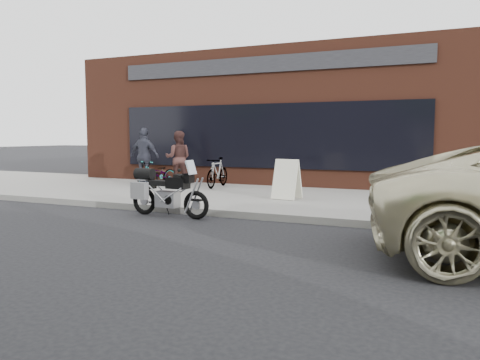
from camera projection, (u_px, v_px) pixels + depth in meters
ground at (149, 274)px, 5.80m from camera, size 120.00×120.00×0.00m
near_sidewalk at (305, 199)px, 12.17m from camera, size 44.00×6.00×0.15m
storefront at (306, 122)px, 19.13m from camera, size 14.00×10.07×4.50m
motorcycle at (164, 192)px, 9.89m from camera, size 1.93×0.62×1.22m
bicycle_front at (158, 174)px, 14.26m from camera, size 0.90×1.61×0.80m
bicycle_rear at (218, 172)px, 14.15m from camera, size 0.50×1.52×0.90m
sandwich_sign at (287, 179)px, 11.57m from camera, size 0.68×0.64×0.98m
cafe_table at (157, 172)px, 16.09m from camera, size 0.63×0.63×0.36m
cafe_patron_left at (178, 158)px, 14.89m from camera, size 1.02×0.92×1.71m
cafe_patron_right at (145, 156)px, 14.92m from camera, size 1.09×0.49×1.82m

